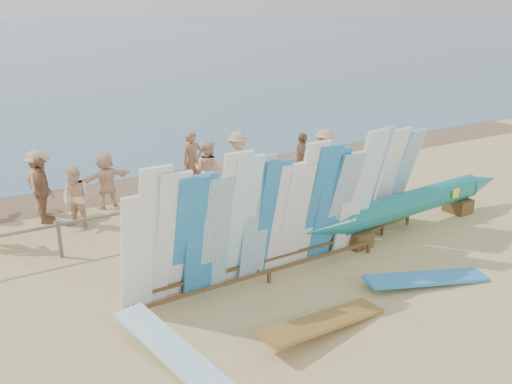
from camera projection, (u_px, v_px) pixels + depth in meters
ground at (195, 291)px, 11.06m from camera, size 160.00×160.00×0.00m
wet_sand_strip at (99, 192)px, 16.92m from camera, size 40.00×2.60×0.01m
fence at (143, 216)px, 13.30m from camera, size 12.08×0.08×0.90m
main_surfboard_rack at (264, 220)px, 11.14m from camera, size 6.03×0.99×2.99m
side_surfboard_rack at (379, 184)px, 13.48m from camera, size 2.61×1.10×2.86m
outrigger_canoe at (413, 204)px, 14.00m from camera, size 7.28×1.13×1.03m
vendor_table at (270, 228)px, 13.31m from camera, size 0.81×0.60×1.04m
flat_board_c at (323, 331)px, 9.70m from camera, size 2.74×0.92×0.39m
flat_board_a at (172, 358)px, 8.96m from camera, size 1.15×2.75×0.36m
flat_board_d at (426, 283)px, 11.36m from camera, size 2.75×1.28×0.24m
beach_chair_left at (189, 214)px, 14.46m from camera, size 0.59×0.60×0.81m
beach_chair_right at (163, 209)px, 14.78m from camera, size 0.64×0.66×0.82m
stroller at (196, 197)px, 15.23m from camera, size 0.53×0.75×1.00m
beachgoer_7 at (193, 162)px, 16.70m from camera, size 0.71×0.41×1.90m
beachgoer_extra_0 at (324, 156)px, 17.42m from camera, size 1.27×0.88×1.81m
beachgoer_9 at (238, 160)px, 16.96m from camera, size 1.18×1.18×1.83m
beachgoer_5 at (106, 180)px, 15.37m from camera, size 1.57×0.65×1.65m
beachgoer_2 at (76, 198)px, 13.95m from camera, size 0.80×0.86×1.64m
beachgoer_10 at (302, 161)px, 17.03m from camera, size 0.87×1.14×1.78m
beachgoer_4 at (42, 190)px, 14.27m from camera, size 0.83×1.15×1.80m
beachgoer_3 at (40, 183)px, 14.84m from camera, size 0.85×1.27×1.82m
beachgoer_8 at (208, 170)px, 16.10m from camera, size 0.86×0.93×1.77m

